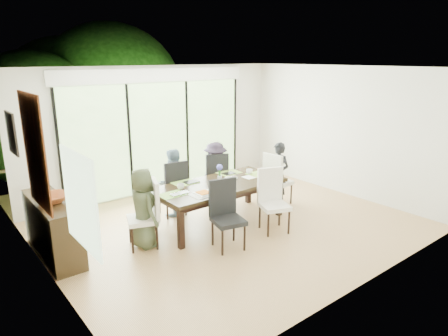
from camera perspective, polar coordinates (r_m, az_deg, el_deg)
floor at (r=7.10m, az=1.27°, el=-8.27°), size 6.00×5.00×0.01m
ceiling at (r=6.49m, az=1.42°, el=14.17°), size 6.00×5.00×0.01m
wall_back at (r=8.70m, az=-9.36°, el=5.37°), size 6.00×0.02×2.70m
wall_front at (r=5.07m, az=19.85°, el=-2.78°), size 6.00×0.02×2.70m
wall_left at (r=5.33m, az=-24.38°, el=-2.39°), size 0.02×5.00×2.70m
wall_right at (r=8.86m, az=16.52°, el=5.12°), size 0.02×5.00×2.70m
glass_doors at (r=8.69m, az=-9.18°, el=4.36°), size 4.20×0.02×2.30m
blinds_header at (r=8.53m, az=-9.54°, el=12.95°), size 4.40×0.06×0.28m
mullion_a at (r=7.90m, az=-22.50°, el=2.22°), size 0.05×0.04×2.30m
mullion_b at (r=8.37m, az=-13.32°, el=3.71°), size 0.05×0.04×2.30m
mullion_c at (r=9.04m, az=-5.29°, el=4.93°), size 0.05×0.04×2.30m
mullion_d at (r=9.86m, az=1.55°, el=5.89°), size 0.05×0.04×2.30m
side_window at (r=4.19m, az=-19.86°, el=-4.44°), size 0.02×0.90×1.00m
deck at (r=9.80m, az=-11.56°, el=-2.02°), size 6.00×1.80×0.10m
rail_top at (r=10.34m, az=-13.78°, el=2.22°), size 6.00×0.08×0.06m
foliage_left at (r=10.54m, az=-25.39°, el=6.35°), size 3.20×3.20×3.20m
foliage_mid at (r=11.75m, az=-15.77°, el=9.85°), size 4.00×4.00×4.00m
foliage_right at (r=11.94m, az=-6.01°, el=7.82°), size 2.80×2.80×2.80m
foliage_far at (r=12.08m, az=-21.43°, el=8.65°), size 3.60×3.60×3.60m
table_top at (r=6.99m, az=-0.69°, el=-2.44°), size 2.34×1.07×0.06m
table_apron at (r=7.01m, az=-0.69°, el=-3.12°), size 2.15×0.88×0.10m
table_leg_fl at (r=6.21m, az=-6.18°, el=-8.54°), size 0.09×0.09×0.67m
table_leg_fr at (r=7.49m, az=7.91°, el=-4.28°), size 0.09×0.09×0.67m
table_leg_bl at (r=6.90m, az=-10.05°, el=-6.17°), size 0.09×0.09×0.67m
table_leg_br at (r=8.07m, az=3.50°, el=-2.68°), size 0.09×0.09×0.67m
chair_left_end at (r=6.29m, az=-11.60°, el=-6.48°), size 0.58×0.58×1.07m
chair_right_end at (r=8.00m, az=7.82°, el=-1.47°), size 0.50×0.50×1.07m
chair_far_left at (r=7.46m, az=-7.44°, el=-2.71°), size 0.50×0.50×1.07m
chair_far_right at (r=8.00m, az=-1.32°, el=-1.33°), size 0.59×0.59×1.07m
chair_near_left at (r=6.11m, az=0.63°, el=-6.81°), size 0.54×0.54×1.07m
chair_near_right at (r=6.75m, az=7.25°, el=-4.74°), size 0.58×0.58×1.07m
person_left_end at (r=6.27m, az=-11.49°, el=-5.65°), size 0.38×0.59×1.26m
person_right_end at (r=7.96m, az=7.75°, el=-0.86°), size 0.45×0.64×1.26m
person_far_left at (r=7.42m, az=-7.39°, el=-2.07°), size 0.65×0.47×1.26m
person_far_right at (r=7.96m, az=-1.23°, el=-0.72°), size 0.60×0.39×1.26m
placemat_left at (r=6.47m, az=-7.37°, el=-3.78°), size 0.43×0.31×0.01m
placemat_right at (r=7.57m, az=4.99°, el=-0.81°), size 0.43×0.31×0.01m
placemat_far_l at (r=7.04m, az=-5.59°, el=-2.10°), size 0.43×0.31×0.01m
placemat_far_r at (r=7.60m, az=0.73°, el=-0.67°), size 0.43×0.31×0.01m
placemat_paper at (r=6.44m, az=-2.92°, el=-3.76°), size 0.43×0.31×0.01m
tablet_far_l at (r=7.05m, az=-4.69°, el=-1.98°), size 0.25×0.18×0.01m
tablet_far_r at (r=7.53m, az=0.67°, el=-0.77°), size 0.23×0.17×0.01m
papers at (r=7.37m, az=3.85°, el=-1.25°), size 0.29×0.21×0.00m
platter_base at (r=6.43m, az=-2.92°, el=-3.64°), size 0.25×0.25×0.02m
platter_snacks at (r=6.43m, az=-2.93°, el=-3.49°), size 0.20×0.20×0.01m
vase at (r=7.03m, az=-0.62°, el=-1.58°), size 0.08×0.08×0.12m
hyacinth_stems at (r=6.99m, az=-0.63°, el=-0.67°), size 0.04×0.04×0.16m
hyacinth_blooms at (r=6.96m, az=-0.63°, el=0.11°), size 0.11×0.11×0.11m
laptop at (r=6.43m, az=-6.14°, el=-3.75°), size 0.34×0.24×0.03m
cup_a at (r=6.70m, az=-6.22°, el=-2.66°), size 0.17×0.17×0.09m
cup_b at (r=6.98m, az=0.78°, el=-1.82°), size 0.14×0.14×0.09m
cup_c at (r=7.53m, az=3.65°, el=-0.52°), size 0.17×0.17×0.09m
book at (r=7.16m, az=0.64°, el=-1.67°), size 0.23×0.26×0.02m
sideboard at (r=6.46m, az=-23.24°, el=-7.89°), size 0.43×1.54×0.87m
bowl at (r=6.19m, az=-23.47°, el=-4.03°), size 0.46×0.46×0.11m
candlestick_base at (r=6.62m, az=-24.49°, el=-3.25°), size 0.10×0.10×0.04m
candlestick_shaft at (r=6.47m, az=-25.10°, el=1.86°), size 0.02×0.02×1.21m
candlestick_pan at (r=6.37m, az=-25.72°, el=7.09°), size 0.10×0.10×0.03m
candle at (r=6.36m, az=-25.78°, el=7.60°), size 0.03×0.03×0.10m
tapestry at (r=5.63m, az=-25.44°, el=2.10°), size 0.02×1.00×1.50m
art_frame at (r=6.87m, az=-28.09°, el=4.41°), size 0.03×0.55×0.65m
art_canvas at (r=6.88m, az=-27.92°, el=4.44°), size 0.01×0.45×0.55m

